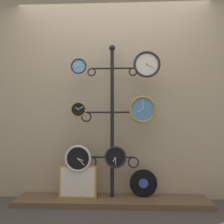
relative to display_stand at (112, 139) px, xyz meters
The scene contains 12 objects.
ground_plane 0.84m from the display_stand, 90.00° to the right, with size 12.00×12.00×0.00m, color #47423D.
shop_wall 0.68m from the display_stand, 90.00° to the left, with size 4.40×0.04×2.80m.
low_shelf 0.71m from the display_stand, 90.00° to the right, with size 2.20×0.36×0.06m.
display_stand is the anchor object (origin of this frame).
clock_top_left 0.95m from the display_stand, 169.90° to the right, with size 0.19×0.04×0.19m.
clock_top_right 0.97m from the display_stand, 13.53° to the right, with size 0.32×0.04×0.32m.
clock_middle_left 0.53m from the display_stand, 168.40° to the right, with size 0.19×0.04×0.19m.
clock_middle_right 0.50m from the display_stand, 13.57° to the right, with size 0.32×0.04×0.32m.
clock_bottom_left 0.46m from the display_stand, 168.18° to the right, with size 0.31×0.04×0.31m.
clock_bottom_center 0.23m from the display_stand, 67.21° to the right, with size 0.25×0.04×0.25m.
vinyl_record 0.63m from the display_stand, ahead, with size 0.32×0.01×0.32m.
picture_frame 0.63m from the display_stand, behind, with size 0.43×0.02×0.37m.
Camera 1 is at (0.11, -2.20, 0.90)m, focal length 35.00 mm.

